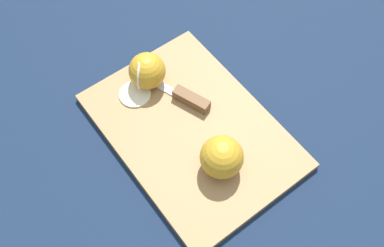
# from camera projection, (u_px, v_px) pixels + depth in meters

# --- Properties ---
(ground_plane) EXTENTS (4.00, 4.00, 0.00)m
(ground_plane) POSITION_uv_depth(u_px,v_px,m) (192.00, 133.00, 0.91)
(ground_plane) COLOR #14233D
(cutting_board) EXTENTS (0.44, 0.33, 0.02)m
(cutting_board) POSITION_uv_depth(u_px,v_px,m) (192.00, 131.00, 0.90)
(cutting_board) COLOR #A37A4C
(cutting_board) RESTS_ON ground_plane
(apple_half_left) EXTENTS (0.08, 0.08, 0.08)m
(apple_half_left) POSITION_uv_depth(u_px,v_px,m) (222.00, 157.00, 0.82)
(apple_half_left) COLOR gold
(apple_half_left) RESTS_ON cutting_board
(apple_half_right) EXTENTS (0.08, 0.08, 0.08)m
(apple_half_right) POSITION_uv_depth(u_px,v_px,m) (147.00, 71.00, 0.92)
(apple_half_right) COLOR gold
(apple_half_right) RESTS_ON cutting_board
(knife) EXTENTS (0.17, 0.06, 0.02)m
(knife) POSITION_uv_depth(u_px,v_px,m) (188.00, 98.00, 0.92)
(knife) COLOR silver
(knife) RESTS_ON cutting_board
(apple_slice) EXTENTS (0.07, 0.07, 0.00)m
(apple_slice) POSITION_uv_depth(u_px,v_px,m) (135.00, 94.00, 0.93)
(apple_slice) COLOR beige
(apple_slice) RESTS_ON cutting_board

